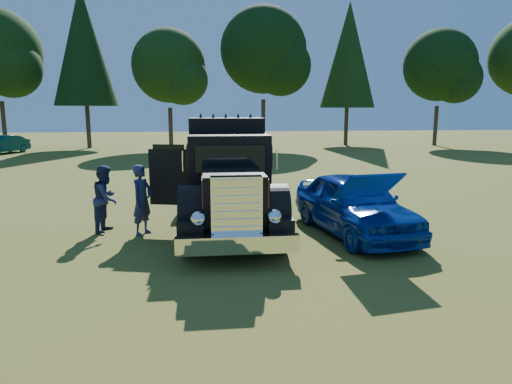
% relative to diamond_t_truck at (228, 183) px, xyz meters
% --- Properties ---
extents(ground, '(120.00, 120.00, 0.00)m').
position_rel_diamond_t_truck_xyz_m(ground, '(0.65, -2.00, -1.28)').
color(ground, '#455D1B').
rests_on(ground, ground).
extents(treeline, '(72.10, 24.04, 13.84)m').
position_rel_diamond_t_truck_xyz_m(treeline, '(-2.99, 25.55, 6.44)').
color(treeline, '#2D2116').
rests_on(treeline, ground).
extents(diamond_t_truck, '(3.36, 7.16, 3.00)m').
position_rel_diamond_t_truck_xyz_m(diamond_t_truck, '(0.00, 0.00, 0.00)').
color(diamond_t_truck, black).
rests_on(diamond_t_truck, ground).
extents(hotrod_coupe, '(2.58, 4.88, 1.89)m').
position_rel_diamond_t_truck_xyz_m(hotrod_coupe, '(3.26, -0.84, -0.48)').
color(hotrod_coupe, '#11079C').
rests_on(hotrod_coupe, ground).
extents(spectator_near, '(0.71, 0.80, 1.84)m').
position_rel_diamond_t_truck_xyz_m(spectator_near, '(-2.25, -0.27, -0.36)').
color(spectator_near, '#1E2048').
rests_on(spectator_near, ground).
extents(spectator_far, '(0.85, 0.99, 1.79)m').
position_rel_diamond_t_truck_xyz_m(spectator_far, '(-3.25, 0.18, -0.38)').
color(spectator_far, '#1F244A').
rests_on(spectator_far, ground).
extents(distant_teal_car, '(2.88, 4.30, 1.34)m').
position_rel_diamond_t_truck_xyz_m(distant_teal_car, '(-15.55, 24.04, -0.61)').
color(distant_teal_car, '#082D34').
rests_on(distant_teal_car, ground).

